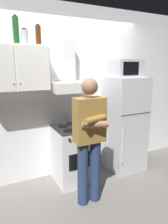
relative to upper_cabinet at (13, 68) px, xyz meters
name	(u,v)px	position (x,y,z in m)	size (l,w,h in m)	color
ground_plane	(84,186)	(0.85, -0.37, -1.75)	(7.00, 7.00, 0.00)	slate
back_wall_tiled	(68,93)	(0.85, 0.23, -0.40)	(4.80, 0.10, 2.70)	white
upper_cabinet	(13,68)	(0.00, 0.00, 0.00)	(0.90, 0.37, 0.60)	white
stove_oven	(74,154)	(0.80, -0.13, -1.32)	(0.60, 0.62, 0.87)	silver
range_hood	(70,78)	(0.80, 0.00, -0.15)	(0.60, 0.44, 0.75)	white
refrigerator	(124,124)	(1.75, -0.12, -0.95)	(0.60, 0.62, 1.60)	silver
microwave	(126,68)	(1.75, -0.11, -0.01)	(0.48, 0.37, 0.28)	#B7BABF
person_standing	(90,138)	(0.75, -0.73, -0.85)	(0.38, 0.33, 1.64)	navy
bottle_rum_dark	(38,36)	(0.36, 0.03, 0.43)	(0.07, 0.07, 0.27)	#47230F
bottle_wine_green	(16,30)	(0.06, 0.00, 0.47)	(0.08, 0.08, 0.36)	#19471E
bottle_canister_steel	(25,37)	(0.17, 0.00, 0.40)	(0.09, 0.09, 0.21)	#B2B5BA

